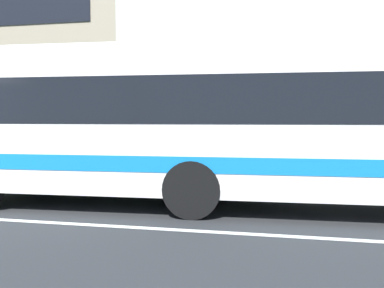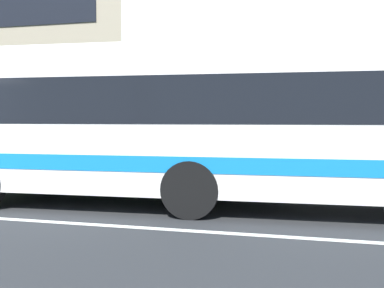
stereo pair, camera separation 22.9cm
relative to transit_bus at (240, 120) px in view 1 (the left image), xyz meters
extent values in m
cube|color=#275919|center=(-7.02, 3.31, -1.20)|extent=(15.11, 1.10, 0.99)
cube|color=white|center=(0.00, 0.00, -0.05)|extent=(11.69, 3.11, 2.60)
cube|color=black|center=(0.00, 0.00, 0.34)|extent=(11.00, 3.09, 0.83)
cube|color=blue|center=(0.00, 0.00, -0.76)|extent=(11.46, 3.12, 0.28)
cube|color=silver|center=(0.00, 0.00, 1.31)|extent=(11.21, 2.68, 0.12)
cylinder|color=black|center=(-0.78, 1.12, -1.19)|extent=(1.01, 0.33, 1.00)
cylinder|color=black|center=(-0.66, -1.19, -1.19)|extent=(1.01, 0.33, 1.00)
cylinder|color=black|center=(-4.84, 0.91, -1.19)|extent=(1.01, 0.33, 1.00)
camera|label=1|loc=(1.24, -9.01, 0.04)|focal=44.34mm
camera|label=2|loc=(1.46, -8.95, 0.04)|focal=44.34mm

